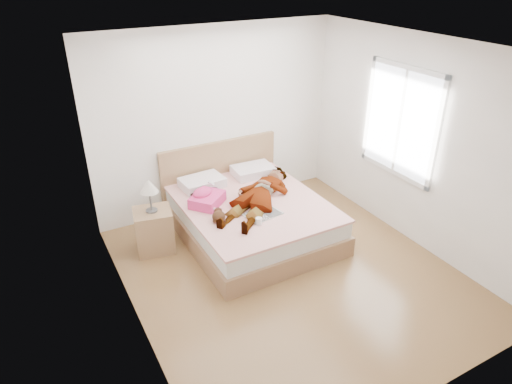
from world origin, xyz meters
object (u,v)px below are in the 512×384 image
at_px(plush_toy, 219,216).
at_px(nightstand, 154,227).
at_px(woman, 259,192).
at_px(phone, 211,183).
at_px(magazine, 263,214).
at_px(towel, 206,198).
at_px(coffee_mug, 259,221).
at_px(bed, 249,214).

bearing_deg(plush_toy, nightstand, 141.61).
relative_size(woman, phone, 17.27).
bearing_deg(woman, plush_toy, -111.00).
height_order(woman, magazine, woman).
distance_m(towel, nightstand, 0.75).
height_order(towel, nightstand, nightstand).
bearing_deg(nightstand, towel, -6.20).
height_order(plush_toy, nightstand, nightstand).
distance_m(phone, magazine, 0.85).
distance_m(magazine, coffee_mug, 0.23).
relative_size(bed, towel, 3.79).
distance_m(magazine, plush_toy, 0.56).
relative_size(magazine, coffee_mug, 4.15).
height_order(woman, coffee_mug, woman).
bearing_deg(plush_toy, woman, 18.34).
xyz_separation_m(phone, plush_toy, (-0.19, -0.63, -0.12)).
height_order(bed, towel, bed).
distance_m(bed, nightstand, 1.27).
distance_m(woman, magazine, 0.40).
bearing_deg(bed, coffee_mug, -107.69).
xyz_separation_m(coffee_mug, nightstand, (-1.05, 0.83, -0.22)).
height_order(phone, nightstand, nightstand).
bearing_deg(nightstand, bed, -9.94).
xyz_separation_m(towel, coffee_mug, (0.36, -0.75, -0.05)).
distance_m(woman, plush_toy, 0.73).
distance_m(plush_toy, nightstand, 0.88).
bearing_deg(coffee_mug, nightstand, 141.79).
relative_size(bed, coffee_mug, 17.84).
bearing_deg(woman, magazine, -61.95).
bearing_deg(plush_toy, bed, 27.90).
relative_size(woman, plush_toy, 6.30).
bearing_deg(plush_toy, coffee_mug, -37.90).
xyz_separation_m(plush_toy, nightstand, (-0.66, 0.53, -0.25)).
distance_m(coffee_mug, plush_toy, 0.49).
xyz_separation_m(woman, nightstand, (-1.35, 0.30, -0.30)).
relative_size(woman, bed, 0.82).
relative_size(woman, magazine, 3.54).
bearing_deg(woman, towel, -147.99).
xyz_separation_m(woman, phone, (-0.50, 0.40, 0.07)).
relative_size(towel, coffee_mug, 4.71).
relative_size(phone, towel, 0.18).
bearing_deg(woman, bed, -165.65).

